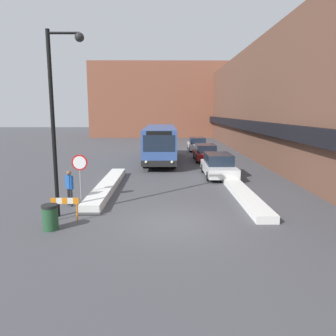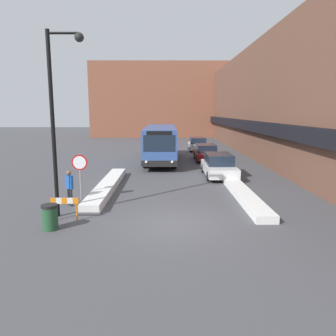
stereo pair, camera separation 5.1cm
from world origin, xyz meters
name	(u,v)px [view 1 (the left image)]	position (x,y,z in m)	size (l,w,h in m)	color
ground_plane	(175,224)	(0.00, 0.00, 0.00)	(160.00, 160.00, 0.00)	#47474C
building_row_right	(260,103)	(9.98, 24.00, 5.20)	(5.50, 60.00, 10.43)	brown
building_backdrop_far	(167,101)	(0.00, 46.39, 6.20)	(26.00, 8.00, 12.39)	brown
snow_bank_left	(107,186)	(-3.60, 5.70, 0.20)	(0.90, 9.04, 0.40)	silver
snow_bank_right	(239,189)	(3.60, 4.99, 0.16)	(0.90, 10.21, 0.33)	silver
city_bus	(160,143)	(-0.80, 16.19, 1.65)	(2.58, 11.25, 3.01)	#335193
parked_car_front	(218,165)	(3.20, 9.44, 0.75)	(1.93, 4.78, 1.52)	silver
parked_car_middle	(206,153)	(3.20, 16.57, 0.72)	(1.93, 4.26, 1.44)	maroon
parked_car_back	(197,144)	(3.20, 24.35, 0.72)	(1.94, 4.54, 1.45)	silver
stop_sign	(80,167)	(-4.49, 3.44, 1.64)	(0.76, 0.08, 2.26)	gray
street_lamp	(58,107)	(-4.57, 0.98, 4.50)	(1.46, 0.36, 7.39)	black
pedestrian	(69,185)	(-4.77, 2.53, 1.00)	(0.44, 0.47, 1.66)	#232328
trash_bin	(50,217)	(-4.59, -0.60, 0.48)	(0.59, 0.59, 0.95)	#234C2D
construction_barricade	(65,205)	(-4.34, 0.40, 0.67)	(1.10, 0.06, 0.94)	orange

